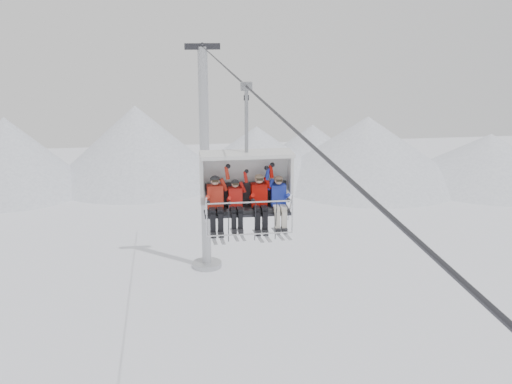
{
  "coord_description": "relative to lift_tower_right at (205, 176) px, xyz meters",
  "views": [
    {
      "loc": [
        -2.07,
        -14.91,
        15.18
      ],
      "look_at": [
        0.0,
        0.0,
        10.94
      ],
      "focal_mm": 45.0,
      "sensor_mm": 36.0,
      "label": 1
    }
  ],
  "objects": [
    {
      "name": "ridgeline",
      "position": [
        -1.58,
        20.05,
        -2.94
      ],
      "size": [
        72.0,
        21.0,
        7.0
      ],
      "color": "white",
      "rests_on": "ground"
    },
    {
      "name": "chairlift_carrier",
      "position": [
        0.0,
        -20.02,
        4.92
      ],
      "size": [
        2.51,
        1.17,
        3.98
      ],
      "color": "black",
      "rests_on": "haul_cable"
    },
    {
      "name": "skier_far_left",
      "position": [
        -0.87,
        -20.32,
        4.45
      ],
      "size": [
        0.43,
        1.69,
        1.7
      ],
      "color": "red",
      "rests_on": "chairlift_carrier"
    },
    {
      "name": "skier_center_right",
      "position": [
        0.33,
        -20.32,
        4.45
      ],
      "size": [
        0.43,
        1.69,
        1.7
      ],
      "color": "#AE0C05",
      "rests_on": "chairlift_carrier"
    },
    {
      "name": "skier_center_left",
      "position": [
        -0.33,
        -20.34,
        4.4
      ],
      "size": [
        0.37,
        1.69,
        1.51
      ],
      "color": "red",
      "rests_on": "chairlift_carrier"
    },
    {
      "name": "lift_tower_right",
      "position": [
        0.0,
        0.0,
        0.0
      ],
      "size": [
        2.0,
        1.8,
        13.48
      ],
      "color": "#A3A5AA",
      "rests_on": "ground"
    },
    {
      "name": "skier_far_right",
      "position": [
        0.86,
        -20.33,
        4.42
      ],
      "size": [
        0.4,
        1.69,
        1.6
      ],
      "color": "#1C2EA1",
      "rests_on": "chairlift_carrier"
    },
    {
      "name": "haul_cable",
      "position": [
        0.0,
        -22.0,
        7.52
      ],
      "size": [
        0.06,
        50.0,
        0.06
      ],
      "primitive_type": "cylinder",
      "rotation": [
        1.57,
        0.0,
        0.0
      ],
      "color": "#292A2E",
      "rests_on": "lift_tower_left"
    }
  ]
}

